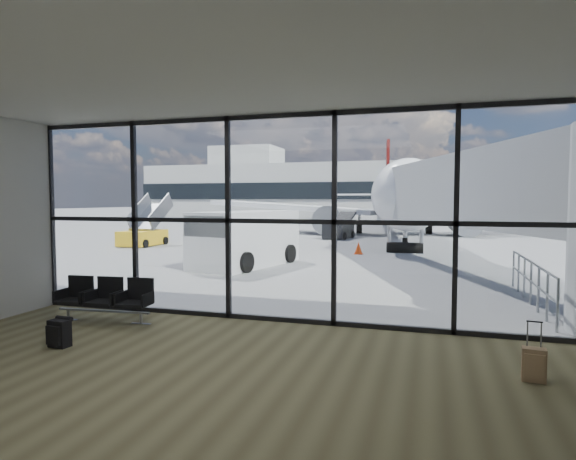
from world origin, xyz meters
The scene contains 21 objects.
ground centered at (0.00, 40.00, 0.00)m, with size 220.00×220.00×0.00m, color slate.
lounge_shell centered at (0.00, -4.80, 2.65)m, with size 12.02×8.01×4.51m.
glass_curtain_wall centered at (0.00, 0.00, 2.25)m, with size 12.10×0.12×4.50m.
jet_bridge centered at (4.90, 7.07, 2.76)m, with size 8.00×16.50×4.33m.
apron_railing centered at (5.60, 3.50, 0.72)m, with size 0.06×5.46×1.11m.
far_terminal centered at (-0.59, 61.97, 4.21)m, with size 80.00×12.20×11.00m.
tree_0 centered at (-45.00, 72.00, 4.63)m, with size 4.95×4.95×7.12m.
tree_1 centered at (-39.00, 72.00, 5.25)m, with size 5.61×5.61×8.07m.
tree_2 centered at (-33.00, 72.00, 5.88)m, with size 6.27×6.27×9.03m.
tree_3 centered at (-27.00, 72.00, 4.63)m, with size 4.95×4.95×7.12m.
tree_4 centered at (-21.00, 72.00, 5.25)m, with size 5.61×5.61×8.07m.
tree_5 centered at (-15.00, 72.00, 5.88)m, with size 6.27×6.27×9.03m.
seating_row centered at (-3.68, -0.99, 0.53)m, with size 2.16×0.76×0.96m.
backpack centered at (-3.26, -2.88, 0.26)m, with size 0.38×0.35×0.54m.
suitcase centered at (4.61, -2.28, 0.27)m, with size 0.34×0.27×0.88m.
airliner centered at (0.20, 30.08, 2.85)m, with size 31.14×36.22×9.35m.
service_van centered at (-4.10, 8.16, 1.13)m, with size 3.30×5.42×2.20m.
belt_loader centered at (-2.99, 23.17, 0.61)m, with size 1.89×4.10×1.83m.
mobile_stairs centered at (-13.02, 14.66, 0.59)m, with size 1.88×3.49×2.45m.
traffic_cone_a centered at (-4.00, 9.48, 0.32)m, with size 0.47×0.47×0.67m.
traffic_cone_c centered at (-0.27, 13.74, 0.29)m, with size 0.42×0.42×0.60m.
Camera 1 is at (3.13, -9.87, 2.65)m, focal length 30.00 mm.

